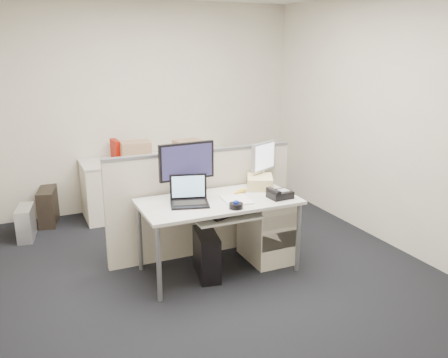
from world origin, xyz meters
name	(u,v)px	position (x,y,z in m)	size (l,w,h in m)	color
floor	(219,270)	(0.00, 0.00, -0.01)	(4.00, 4.50, 0.01)	black
wall_back	(151,107)	(0.00, 2.25, 1.35)	(4.00, 0.02, 2.70)	beige
wall_front	(398,213)	(0.00, -2.25, 1.35)	(4.00, 0.02, 2.70)	beige
wall_right	(388,122)	(2.00, 0.00, 1.35)	(0.02, 4.50, 2.70)	beige
desk	(219,207)	(0.00, 0.00, 0.66)	(1.50, 0.75, 0.73)	silver
keyboard_tray	(226,217)	(0.00, -0.18, 0.62)	(0.62, 0.32, 0.02)	silver
drawer_pedestal	(266,229)	(0.55, 0.05, 0.33)	(0.40, 0.55, 0.65)	beige
cubicle_partition	(202,204)	(0.00, 0.45, 0.55)	(2.00, 0.06, 1.10)	beige
back_counter	(161,184)	(0.00, 1.93, 0.36)	(2.00, 0.60, 0.72)	beige
monitor_main	(187,171)	(-0.25, 0.18, 1.00)	(0.55, 0.21, 0.55)	black
monitor_small	(263,163)	(0.65, 0.32, 0.95)	(0.36, 0.18, 0.44)	#B7B7BC
laptop	(189,191)	(-0.30, -0.02, 0.86)	(0.35, 0.26, 0.26)	black
trackball	(236,206)	(0.05, -0.28, 0.75)	(0.13, 0.13, 0.05)	black
desk_phone	(280,195)	(0.57, -0.18, 0.76)	(0.21, 0.18, 0.07)	black
paper_stack	(236,200)	(0.15, -0.08, 0.74)	(0.24, 0.31, 0.01)	silver
sticky_pad	(236,197)	(0.18, 0.00, 0.74)	(0.09, 0.09, 0.01)	gold
travel_mug	(200,187)	(-0.10, 0.22, 0.81)	(0.07, 0.07, 0.16)	black
banana	(241,191)	(0.28, 0.10, 0.75)	(0.20, 0.05, 0.04)	yellow
cellphone	(202,200)	(-0.15, 0.05, 0.74)	(0.06, 0.11, 0.01)	black
manila_folders	(260,182)	(0.55, 0.20, 0.79)	(0.25, 0.32, 0.12)	tan
keyboard	(230,213)	(0.05, -0.14, 0.64)	(0.45, 0.16, 0.03)	black
pc_tower_desk	(207,254)	(-0.15, -0.05, 0.22)	(0.19, 0.47, 0.44)	black
pc_tower_spare_dark	(48,206)	(-1.43, 2.03, 0.22)	(0.19, 0.48, 0.44)	black
pc_tower_spare_silver	(26,223)	(-1.70, 1.63, 0.19)	(0.16, 0.40, 0.38)	#B7B7BC
cardboard_box_left	(136,152)	(-0.35, 1.81, 0.85)	(0.36, 0.27, 0.27)	#A4784E
cardboard_box_right	(188,149)	(0.34, 1.81, 0.84)	(0.32, 0.25, 0.23)	#A4784E
red_binder	(116,150)	(-0.55, 2.03, 0.85)	(0.07, 0.29, 0.27)	#9E1105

